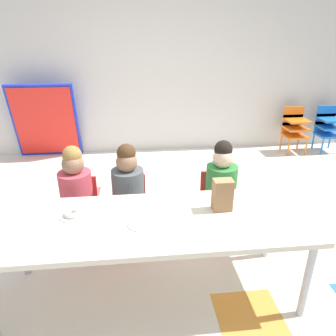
# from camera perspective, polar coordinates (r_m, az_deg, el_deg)

# --- Properties ---
(ground_plane) EXTENTS (6.15, 4.82, 0.02)m
(ground_plane) POSITION_cam_1_polar(r_m,az_deg,el_deg) (2.93, -0.04, -12.84)
(ground_plane) COLOR silver
(back_wall) EXTENTS (6.15, 0.10, 2.66)m
(back_wall) POSITION_cam_1_polar(r_m,az_deg,el_deg) (4.79, -3.38, 18.67)
(back_wall) COLOR beige
(back_wall) RESTS_ON ground_plane
(craft_table) EXTENTS (2.07, 0.72, 0.61)m
(craft_table) POSITION_cam_1_polar(r_m,az_deg,el_deg) (2.10, -2.99, -10.37)
(craft_table) COLOR beige
(craft_table) RESTS_ON ground_plane
(seated_child_near_camera) EXTENTS (0.32, 0.31, 0.92)m
(seated_child_near_camera) POSITION_cam_1_polar(r_m,az_deg,el_deg) (2.66, -16.17, -3.75)
(seated_child_near_camera) COLOR red
(seated_child_near_camera) RESTS_ON ground_plane
(seated_child_middle_seat) EXTENTS (0.32, 0.31, 0.92)m
(seated_child_middle_seat) POSITION_cam_1_polar(r_m,az_deg,el_deg) (2.61, -7.18, -3.43)
(seated_child_middle_seat) COLOR red
(seated_child_middle_seat) RESTS_ON ground_plane
(seated_child_far_right) EXTENTS (0.32, 0.31, 0.92)m
(seated_child_far_right) POSITION_cam_1_polar(r_m,az_deg,el_deg) (2.70, 9.52, -2.60)
(seated_child_far_right) COLOR red
(seated_child_far_right) RESTS_ON ground_plane
(kid_chair_orange_stack) EXTENTS (0.32, 0.30, 0.68)m
(kid_chair_orange_stack) POSITION_cam_1_polar(r_m,az_deg,el_deg) (5.19, 21.87, 6.93)
(kid_chair_orange_stack) COLOR orange
(kid_chair_orange_stack) RESTS_ON ground_plane
(kid_chair_blue_stack) EXTENTS (0.32, 0.30, 0.68)m
(kid_chair_blue_stack) POSITION_cam_1_polar(r_m,az_deg,el_deg) (5.46, 26.86, 6.83)
(kid_chair_blue_stack) COLOR blue
(kid_chair_blue_stack) RESTS_ON ground_plane
(folded_activity_table) EXTENTS (0.90, 0.29, 1.09)m
(folded_activity_table) POSITION_cam_1_polar(r_m,az_deg,el_deg) (4.88, -21.17, 7.81)
(folded_activity_table) COLOR #1E33BF
(folded_activity_table) RESTS_ON ground_plane
(paper_bag_brown) EXTENTS (0.13, 0.09, 0.22)m
(paper_bag_brown) POSITION_cam_1_polar(r_m,az_deg,el_deg) (2.16, 9.77, -4.79)
(paper_bag_brown) COLOR #9E754C
(paper_bag_brown) RESTS_ON craft_table
(paper_plate_near_edge) EXTENTS (0.18, 0.18, 0.01)m
(paper_plate_near_edge) POSITION_cam_1_polar(r_m,az_deg,el_deg) (2.20, -16.70, -8.16)
(paper_plate_near_edge) COLOR white
(paper_plate_near_edge) RESTS_ON craft_table
(paper_plate_center_table) EXTENTS (0.18, 0.18, 0.01)m
(paper_plate_center_table) POSITION_cam_1_polar(r_m,az_deg,el_deg) (2.03, -4.74, -9.96)
(paper_plate_center_table) COLOR white
(paper_plate_center_table) RESTS_ON craft_table
(donut_powdered_on_plate) EXTENTS (0.12, 0.12, 0.04)m
(donut_powdered_on_plate) POSITION_cam_1_polar(r_m,az_deg,el_deg) (2.19, -16.76, -7.68)
(donut_powdered_on_plate) COLOR white
(donut_powdered_on_plate) RESTS_ON craft_table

